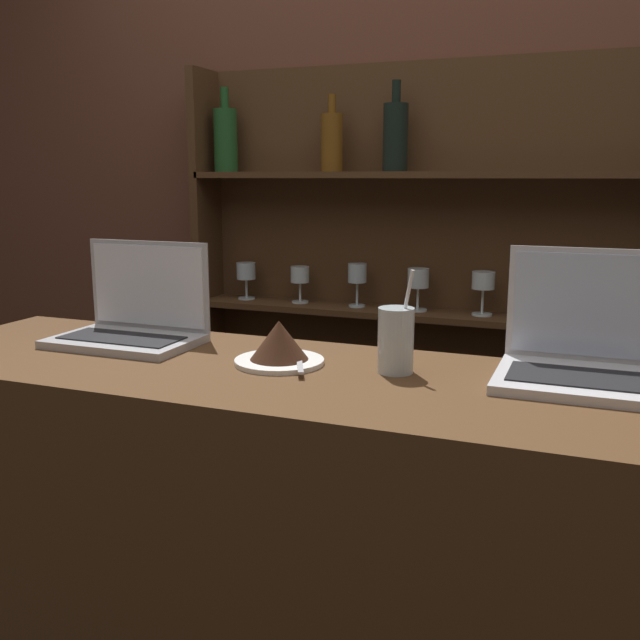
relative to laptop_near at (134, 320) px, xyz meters
name	(u,v)px	position (x,y,z in m)	size (l,w,h in m)	color
bar_counter	(305,606)	(0.46, -0.10, -0.56)	(1.78, 0.51, 1.01)	#4C3019
back_wall	(432,186)	(0.46, 0.97, 0.29)	(7.00, 0.06, 2.70)	brown
back_shelf	(416,323)	(0.44, 0.89, -0.15)	(1.53, 0.18, 1.73)	#472D19
laptop_near	(134,320)	(0.00, 0.00, 0.00)	(0.32, 0.21, 0.23)	#ADADB2
laptop_far	(587,354)	(0.97, 0.04, 0.00)	(0.31, 0.25, 0.24)	silver
cake_plate	(279,345)	(0.39, -0.06, -0.01)	(0.18, 0.18, 0.09)	white
water_glass	(396,340)	(0.63, -0.03, 0.01)	(0.07, 0.07, 0.20)	silver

